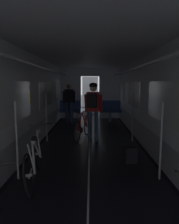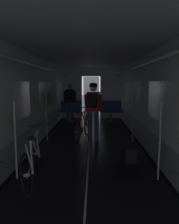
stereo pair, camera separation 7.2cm
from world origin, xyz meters
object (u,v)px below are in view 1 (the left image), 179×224
at_px(bench_seat_far_right, 110,109).
at_px(person_standing_near_bench, 69,101).
at_px(bicycle_white, 34,161).
at_px(bicycle_red_in_aisle, 82,127).
at_px(person_cyclist_aisle, 93,105).
at_px(backpack_on_floor, 131,155).
at_px(bench_seat_far_left, 70,109).

relative_size(bench_seat_far_right, person_standing_near_bench, 0.58).
height_order(bicycle_white, bicycle_red_in_aisle, bicycle_white).
xyz_separation_m(person_cyclist_aisle, backpack_on_floor, (0.80, -1.76, -0.90)).
bearing_deg(backpack_on_floor, person_standing_near_bench, 110.69).
distance_m(person_cyclist_aisle, person_standing_near_bench, 3.17).
distance_m(bench_seat_far_right, person_cyclist_aisle, 3.51).
height_order(bench_seat_far_left, bench_seat_far_right, same).
relative_size(bench_seat_far_left, person_cyclist_aisle, 0.57).
bearing_deg(bench_seat_far_right, person_cyclist_aisle, -103.21).
height_order(person_cyclist_aisle, person_standing_near_bench, person_cyclist_aisle).
height_order(bench_seat_far_left, backpack_on_floor, bench_seat_far_left).
height_order(bicycle_white, person_cyclist_aisle, person_cyclist_aisle).
xyz_separation_m(bicycle_white, person_cyclist_aisle, (1.05, 2.70, 0.69)).
relative_size(bicycle_white, backpack_on_floor, 4.98).
height_order(bench_seat_far_left, bicycle_red_in_aisle, bench_seat_far_left).
distance_m(bicycle_red_in_aisle, backpack_on_floor, 2.32).
relative_size(bicycle_red_in_aisle, backpack_on_floor, 4.83).
xyz_separation_m(bench_seat_far_right, bicycle_red_in_aisle, (-1.12, -3.12, -0.18)).
bearing_deg(person_cyclist_aisle, bench_seat_far_right, 76.79).
bearing_deg(bicycle_red_in_aisle, bench_seat_far_right, 70.27).
bearing_deg(bench_seat_far_right, person_standing_near_bench, -168.17).
bearing_deg(bicycle_white, person_standing_near_bench, 89.50).
bearing_deg(person_standing_near_bench, backpack_on_floor, -69.31).
bearing_deg(bench_seat_far_left, bicycle_white, -90.45).
distance_m(bench_seat_far_left, backpack_on_floor, 5.46).
relative_size(bicycle_white, person_cyclist_aisle, 0.98).
bearing_deg(bench_seat_far_left, bench_seat_far_right, 0.00).
distance_m(bench_seat_far_right, bicycle_white, 6.36).
relative_size(bench_seat_far_right, bicycle_red_in_aisle, 0.60).
relative_size(bicycle_white, person_standing_near_bench, 1.00).
bearing_deg(bicycle_red_in_aisle, bench_seat_far_left, 102.36).
relative_size(bench_seat_far_right, backpack_on_floor, 2.89).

